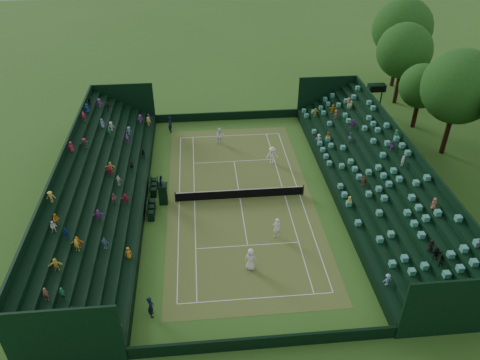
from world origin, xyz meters
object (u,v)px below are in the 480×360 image
Objects in this scene: umpire_chair at (162,192)px; player_far_west at (220,136)px; player_near_west at (251,259)px; player_far_east at (272,155)px; player_near_east at (277,228)px; tennis_net at (240,194)px.

player_far_west is (5.68, 10.37, -0.34)m from umpire_chair.
umpire_chair reaches higher than player_far_west.
player_near_west reaches higher than player_far_west.
umpire_chair is 1.61× the size of player_far_west.
player_near_west is 1.02× the size of player_far_east.
player_far_east is at bearing -100.30° from player_near_east.
umpire_chair is at bearing -31.00° from player_near_west.
player_far_west is at bearing -65.08° from player_near_west.
player_near_west is at bearing -103.58° from player_far_west.
player_far_west is 6.76m from player_far_east.
player_near_east reaches higher than tennis_net.
player_near_west is 19.30m from player_far_west.
player_far_west is at bearing 61.28° from umpire_chair.
tennis_net is 6.28× the size of player_near_east.
player_far_east is at bearing -83.10° from player_near_west.
player_far_east is (10.65, 5.78, -0.32)m from umpire_chair.
tennis_net is at bearing -100.38° from player_far_west.
player_near_east reaches higher than player_far_east.
tennis_net is 6.05m from player_near_east.
player_far_east reaches higher than tennis_net.
player_near_west reaches higher than player_near_east.
player_far_west is (-3.63, 15.84, -0.02)m from player_near_east.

